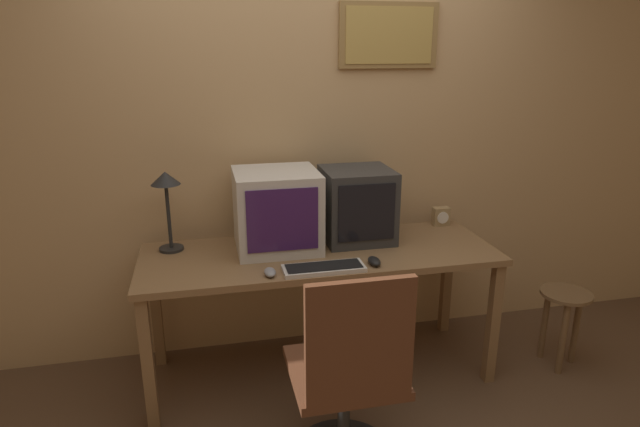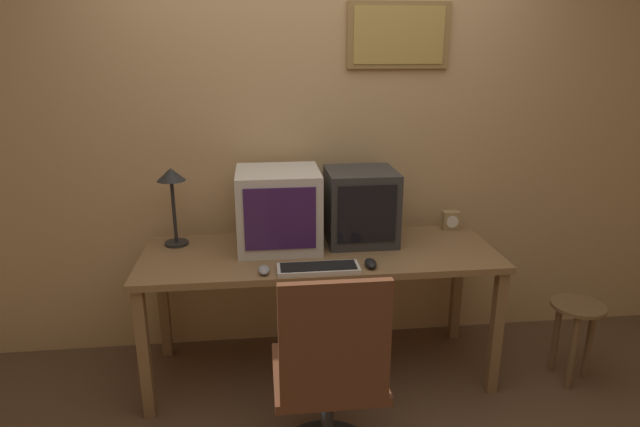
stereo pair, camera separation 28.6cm
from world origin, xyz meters
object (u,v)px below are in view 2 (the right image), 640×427
Objects in this scene: monitor_right at (361,206)px; keyboard_main at (318,268)px; office_chair at (330,390)px; side_stool at (575,325)px; desk_lamp at (172,186)px; desk_clock at (451,220)px; mouse_near_keyboard at (371,263)px; mouse_far_corner at (264,270)px; monitor_left at (278,209)px.

monitor_right reaches higher than keyboard_main.
office_chair reaches higher than side_stool.
monitor_right is at bearing -2.87° from desk_lamp.
side_stool is (2.21, -0.43, -0.76)m from desk_lamp.
keyboard_main is 1.03m from desk_clock.
monitor_right is 3.75× the size of mouse_near_keyboard.
mouse_far_corner is 0.21× the size of side_stool.
keyboard_main is at bearing -176.77° from mouse_near_keyboard.
desk_clock is at bearing 40.56° from mouse_near_keyboard.
monitor_right is at bearing 36.16° from mouse_far_corner.
keyboard_main is at bearing -64.28° from monitor_left.
side_stool is at bearing -12.07° from monitor_left.
desk_clock is at bearing 49.99° from office_chair.
desk_clock is 1.66m from desk_lamp.
keyboard_main is 0.27m from mouse_near_keyboard.
side_stool is (1.16, -0.38, -0.62)m from monitor_right.
monitor_left is 1.02× the size of desk_lamp.
monitor_left is at bearing 115.72° from keyboard_main.
monitor_left is at bearing 167.93° from side_stool.
mouse_near_keyboard is 0.23× the size of side_stool.
monitor_left is 1.09× the size of monitor_right.
desk_clock is at bearing 8.70° from monitor_left.
desk_clock is 1.43m from office_chair.
desk_lamp is at bearing 148.79° from keyboard_main.
desk_clock reaches higher than keyboard_main.
mouse_near_keyboard is at bearing -139.44° from desk_clock.
side_stool is at bearing 0.44° from mouse_near_keyboard.
desk_clock is (0.88, 0.53, 0.04)m from keyboard_main.
mouse_near_keyboard is 0.25× the size of desk_lamp.
desk_lamp is at bearing 171.50° from monitor_left.
monitor_left is 0.60m from desk_lamp.
desk_clock is (0.61, 0.52, 0.04)m from mouse_near_keyboard.
mouse_far_corner is (-0.56, -0.41, -0.19)m from monitor_right.
mouse_near_keyboard is 0.97× the size of desk_clock.
monitor_right is 0.43m from mouse_near_keyboard.
monitor_left is 3.96× the size of desk_clock.
monitor_left reaches higher than office_chair.
desk_lamp reaches higher than keyboard_main.
mouse_far_corner is (-0.09, -0.38, -0.20)m from monitor_left.
monitor_right is 1.06m from desk_lamp.
office_chair reaches higher than mouse_near_keyboard.
desk_clock is 0.11× the size of office_chair.
keyboard_main is 0.93× the size of desk_lamp.
mouse_near_keyboard is 1.09× the size of mouse_far_corner.
keyboard_main is 3.62× the size of desk_clock.
monitor_left is 0.45× the size of office_chair.
desk_lamp reaches higher than mouse_far_corner.
desk_lamp is (-1.63, -0.08, 0.28)m from desk_clock.
mouse_far_corner is (-0.27, -0.00, 0.00)m from keyboard_main.
monitor_right is 3.64× the size of desk_clock.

